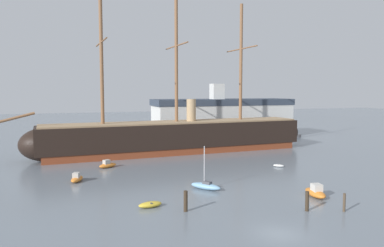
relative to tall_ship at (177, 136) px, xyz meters
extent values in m
plane|color=slate|center=(-3.77, -45.70, -3.47)|extent=(400.00, 400.00, 0.00)
cube|color=brown|center=(0.00, 0.00, -2.78)|extent=(53.18, 10.89, 1.38)
cube|color=black|center=(0.00, 0.00, 0.36)|extent=(55.39, 11.34, 4.91)
ellipsoid|color=black|center=(-25.27, -1.43, -0.32)|extent=(10.31, 7.97, 6.29)
ellipsoid|color=black|center=(25.27, 1.43, -0.32)|extent=(10.31, 7.97, 6.29)
cube|color=#9E7F5B|center=(0.00, 0.00, 2.97)|extent=(54.26, 10.62, 0.29)
cylinder|color=brown|center=(-15.10, -0.85, 15.59)|extent=(0.69, 0.69, 25.54)
cylinder|color=brown|center=(-15.10, -0.85, 18.66)|extent=(1.02, 13.20, 0.28)
cylinder|color=brown|center=(0.00, 0.00, 15.59)|extent=(0.69, 0.69, 25.54)
cylinder|color=brown|center=(0.00, 0.00, 18.66)|extent=(1.02, 13.20, 0.28)
cylinder|color=brown|center=(15.11, 0.85, 15.59)|extent=(0.69, 0.69, 25.54)
cylinder|color=brown|center=(15.11, 0.85, 18.66)|extent=(1.02, 13.20, 0.28)
cylinder|color=brown|center=(-31.44, -1.77, 4.41)|extent=(8.71, 0.98, 2.62)
cylinder|color=tan|center=(3.30, 0.19, 5.28)|extent=(1.96, 1.96, 4.91)
ellipsoid|color=gold|center=(-13.12, -34.35, -3.15)|extent=(2.83, 1.52, 0.64)
cube|color=#4C4C51|center=(-13.12, -34.35, -2.91)|extent=(0.38, 1.02, 0.10)
ellipsoid|color=orange|center=(6.96, -36.75, -3.01)|extent=(2.17, 4.15, 0.92)
cube|color=beige|center=(6.92, -37.02, -2.27)|extent=(1.23, 1.34, 0.92)
ellipsoid|color=#7FB2D6|center=(-4.59, -29.28, -3.05)|extent=(3.77, 4.29, 0.84)
cube|color=#4C4C51|center=(-4.45, -29.45, -2.58)|extent=(1.26, 1.32, 0.44)
cylinder|color=silver|center=(-4.72, -29.11, -0.26)|extent=(0.11, 0.11, 5.08)
ellipsoid|color=orange|center=(-20.55, -19.44, -3.09)|extent=(2.36, 3.49, 0.75)
cube|color=#B2ADA3|center=(-20.62, -19.65, -2.49)|extent=(1.16, 1.22, 0.75)
ellipsoid|color=silver|center=(12.36, -19.70, -3.25)|extent=(1.90, 1.86, 0.44)
cube|color=#B2ADA3|center=(12.36, -19.70, -3.08)|extent=(0.60, 0.61, 0.07)
ellipsoid|color=orange|center=(-15.35, -11.00, -3.09)|extent=(3.51, 2.75, 0.76)
cube|color=#B2ADA3|center=(-15.55, -11.11, -2.48)|extent=(1.29, 1.25, 0.76)
ellipsoid|color=#1E284C|center=(26.76, 8.74, -3.04)|extent=(3.94, 3.31, 0.86)
cube|color=beige|center=(26.97, 8.60, -2.35)|extent=(1.49, 1.46, 0.86)
cylinder|color=#4C3D2D|center=(6.32, -42.47, -2.47)|extent=(0.28, 0.28, 2.00)
cylinder|color=#382B1E|center=(2.65, -41.03, -2.39)|extent=(0.40, 0.40, 2.16)
cylinder|color=#382B1E|center=(-9.80, -36.95, -2.34)|extent=(0.44, 0.44, 2.26)
cube|color=#565659|center=(19.06, 19.76, -3.07)|extent=(41.72, 12.88, 0.80)
cube|color=silver|center=(19.06, 19.76, 1.44)|extent=(37.92, 10.73, 8.22)
cube|color=#333D4C|center=(19.06, 19.76, 6.38)|extent=(38.68, 10.95, 1.66)
cube|color=silver|center=(17.27, 19.76, 9.29)|extent=(3.20, 3.20, 4.17)
camera|label=1|loc=(-21.62, -74.07, 9.49)|focal=34.72mm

